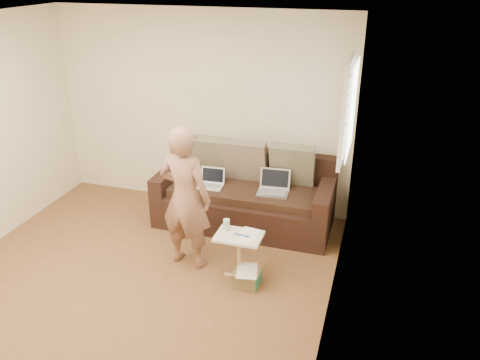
{
  "coord_description": "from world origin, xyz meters",
  "views": [
    {
      "loc": [
        2.29,
        -3.48,
        3.09
      ],
      "look_at": [
        0.8,
        1.4,
        0.78
      ],
      "focal_mm": 36.16,
      "sensor_mm": 36.0,
      "label": 1
    }
  ],
  "objects": [
    {
      "name": "floor",
      "position": [
        0.0,
        0.0,
        0.0
      ],
      "size": [
        4.5,
        4.5,
        0.0
      ],
      "primitive_type": "plane",
      "color": "brown",
      "rests_on": "ground"
    },
    {
      "name": "ceiling",
      "position": [
        0.0,
        0.0,
        2.6
      ],
      "size": [
        4.5,
        4.5,
        0.0
      ],
      "primitive_type": "plane",
      "rotation": [
        3.14,
        0.0,
        0.0
      ],
      "color": "white",
      "rests_on": "wall_back"
    },
    {
      "name": "wall_back",
      "position": [
        0.0,
        2.25,
        1.3
      ],
      "size": [
        4.0,
        0.0,
        4.0
      ],
      "primitive_type": "plane",
      "rotation": [
        1.57,
        0.0,
        0.0
      ],
      "color": "beige",
      "rests_on": "ground"
    },
    {
      "name": "wall_right",
      "position": [
        2.0,
        0.0,
        1.3
      ],
      "size": [
        0.0,
        4.5,
        4.5
      ],
      "primitive_type": "plane",
      "rotation": [
        1.57,
        0.0,
        -1.57
      ],
      "color": "beige",
      "rests_on": "ground"
    },
    {
      "name": "window_blinds",
      "position": [
        1.95,
        1.5,
        1.7
      ],
      "size": [
        0.12,
        0.88,
        1.08
      ],
      "primitive_type": null,
      "color": "white",
      "rests_on": "wall_right"
    },
    {
      "name": "sofa",
      "position": [
        0.74,
        1.77,
        0.42
      ],
      "size": [
        2.2,
        0.95,
        0.85
      ],
      "primitive_type": null,
      "color": "black",
      "rests_on": "ground"
    },
    {
      "name": "pillow_left",
      "position": [
        0.14,
        1.98,
        0.79
      ],
      "size": [
        0.55,
        0.29,
        0.57
      ],
      "primitive_type": null,
      "rotation": [
        0.28,
        0.0,
        0.0
      ],
      "color": "brown",
      "rests_on": "sofa"
    },
    {
      "name": "pillow_mid",
      "position": [
        0.69,
        1.97,
        0.79
      ],
      "size": [
        0.55,
        0.27,
        0.57
      ],
      "primitive_type": null,
      "rotation": [
        0.24,
        0.0,
        0.0
      ],
      "color": "brown",
      "rests_on": "sofa"
    },
    {
      "name": "pillow_right",
      "position": [
        1.29,
        2.0,
        0.79
      ],
      "size": [
        0.55,
        0.28,
        0.57
      ],
      "primitive_type": null,
      "rotation": [
        0.26,
        0.0,
        0.0
      ],
      "color": "brown",
      "rests_on": "sofa"
    },
    {
      "name": "laptop_silver",
      "position": [
        1.13,
        1.69,
        0.52
      ],
      "size": [
        0.39,
        0.3,
        0.25
      ],
      "primitive_type": null,
      "rotation": [
        0.0,
        0.0,
        0.07
      ],
      "color": "#B7BABC",
      "rests_on": "sofa"
    },
    {
      "name": "laptop_white",
      "position": [
        0.34,
        1.64,
        0.52
      ],
      "size": [
        0.31,
        0.24,
        0.22
      ],
      "primitive_type": null,
      "rotation": [
        0.0,
        0.0,
        0.05
      ],
      "color": "white",
      "rests_on": "sofa"
    },
    {
      "name": "person",
      "position": [
        0.4,
        0.74,
        0.81
      ],
      "size": [
        0.63,
        0.46,
        1.61
      ],
      "primitive_type": "imported",
      "rotation": [
        0.0,
        0.0,
        3.03
      ],
      "color": "brown",
      "rests_on": "ground"
    },
    {
      "name": "side_table",
      "position": [
        1.03,
        0.62,
        0.26
      ],
      "size": [
        0.48,
        0.34,
        0.53
      ],
      "primitive_type": null,
      "color": "silver",
      "rests_on": "ground"
    },
    {
      "name": "drinking_glass",
      "position": [
        0.87,
        0.69,
        0.59
      ],
      "size": [
        0.07,
        0.07,
        0.12
      ],
      "primitive_type": null,
      "color": "silver",
      "rests_on": "side_table"
    },
    {
      "name": "scissors",
      "position": [
        1.06,
        0.61,
        0.53
      ],
      "size": [
        0.18,
        0.11,
        0.02
      ],
      "primitive_type": null,
      "rotation": [
        0.0,
        0.0,
        0.04
      ],
      "color": "silver",
      "rests_on": "side_table"
    },
    {
      "name": "paper_on_table",
      "position": [
        1.12,
        0.64,
        0.53
      ],
      "size": [
        0.25,
        0.33,
        0.0
      ],
      "primitive_type": null,
      "rotation": [
        0.0,
        0.0,
        -0.14
      ],
      "color": "white",
      "rests_on": "side_table"
    },
    {
      "name": "striped_box",
      "position": [
        1.14,
        0.53,
        0.09
      ],
      "size": [
        0.27,
        0.27,
        0.17
      ],
      "primitive_type": null,
      "color": "#C44F1D",
      "rests_on": "ground"
    }
  ]
}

